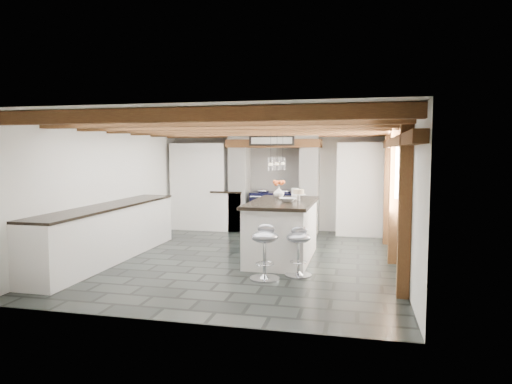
% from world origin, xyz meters
% --- Properties ---
extents(ground, '(6.00, 6.00, 0.00)m').
position_xyz_m(ground, '(0.00, 0.00, 0.00)').
color(ground, black).
rests_on(ground, ground).
extents(room_shell, '(6.00, 6.03, 6.00)m').
position_xyz_m(room_shell, '(-0.61, 1.42, 1.07)').
color(room_shell, white).
rests_on(room_shell, ground).
extents(range_cooker, '(1.00, 0.63, 0.99)m').
position_xyz_m(range_cooker, '(0.00, 2.68, 0.47)').
color(range_cooker, black).
rests_on(range_cooker, ground).
extents(kitchen_island, '(1.05, 2.00, 1.31)m').
position_xyz_m(kitchen_island, '(0.62, 0.11, 0.50)').
color(kitchen_island, white).
rests_on(kitchen_island, ground).
extents(bar_stool_near, '(0.47, 0.47, 0.73)m').
position_xyz_m(bar_stool_near, '(1.02, -0.91, 0.45)').
color(bar_stool_near, silver).
rests_on(bar_stool_near, ground).
extents(bar_stool_far, '(0.45, 0.45, 0.78)m').
position_xyz_m(bar_stool_far, '(0.59, -1.19, 0.49)').
color(bar_stool_far, silver).
rests_on(bar_stool_far, ground).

